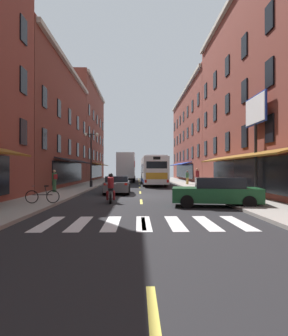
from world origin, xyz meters
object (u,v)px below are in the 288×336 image
Objects in this scene: bicycle_near at (43,196)px; sedan_near at (117,185)px; box_truck at (126,168)px; pedestrian_mid at (197,177)px; billboard_sign at (256,120)px; sedan_mid at (128,176)px; sedan_far at (217,192)px; pedestrian_far at (187,177)px; street_lamp_twin at (91,157)px; pedestrian_near at (54,180)px; transit_bus at (153,170)px; motorcycle_rider at (111,190)px.

sedan_near is at bearing 65.28° from bicycle_near.
pedestrian_mid is (7.44, -13.49, -0.99)m from box_truck.
sedan_mid is (-9.04, 33.12, -4.18)m from billboard_sign.
sedan_near is (0.08, -19.12, -1.39)m from box_truck.
pedestrian_far is at bearing 84.46° from sedan_far.
street_lamp_twin reaches higher than sedan_mid.
pedestrian_near is 1.08× the size of pedestrian_far.
transit_bus is at bearing 41.05° from street_lamp_twin.
motorcycle_rider is at bearing 28.45° from pedestrian_mid.
motorcycle_rider is (-3.35, -17.53, -1.04)m from transit_bus.
pedestrian_far is (12.13, 10.86, -0.10)m from pedestrian_near.
motorcycle_rider reaches higher than sedan_far.
sedan_near is 5.64m from motorcycle_rider.
pedestrian_far is at bearing -47.98° from box_truck.
billboard_sign is at bearing 7.22° from motorcycle_rider.
bicycle_near is 0.93× the size of pedestrian_mid.
pedestrian_near is at bearing 161.40° from billboard_sign.
pedestrian_far is (-0.05, 5.28, -0.16)m from pedestrian_mid.
billboard_sign is 16.02m from pedestrian_far.
motorcycle_rider is at bearing -172.78° from billboard_sign.
transit_bus is at bearing -64.48° from box_truck.
pedestrian_near is (-1.51, 7.23, 0.53)m from bicycle_near.
motorcycle_rider is at bearing -89.76° from box_truck.
pedestrian_near reaches higher than sedan_mid.
billboard_sign reaches higher than street_lamp_twin.
sedan_near is 2.31× the size of pedestrian_mid.
transit_bus is 2.55× the size of sedan_far.
sedan_far is at bearing -119.46° from pedestrian_far.
sedan_near is 4.83m from pedestrian_near.
pedestrian_near is at bearing -3.90° from pedestrian_mid.
motorcycle_rider is at bearing -100.81° from transit_bus.
sedan_mid reaches higher than bicycle_near.
transit_bus is at bearing 108.32° from billboard_sign.
box_truck is 4.39× the size of bicycle_near.
sedan_far is 2.65× the size of pedestrian_near.
bicycle_near is at bearing 177.09° from sedan_far.
sedan_far is (2.14, -19.51, -1.01)m from transit_bus.
bicycle_near is at bearing -109.31° from transit_bus.
pedestrian_near is at bearing -162.08° from pedestrian_far.
pedestrian_mid is 5.28m from pedestrian_far.
sedan_far is at bearing -80.99° from sedan_mid.
sedan_mid is 22.60m from street_lamp_twin.
street_lamp_twin is at bearing 104.44° from motorcycle_rider.
billboard_sign is at bearing 43.15° from sedan_far.
box_truck is 19.17m from sedan_near.
billboard_sign is 13.16m from bicycle_near.
box_truck is at bearing 101.82° from sedan_far.
sedan_far reaches higher than sedan_near.
pedestrian_mid is (10.67, 12.80, 0.59)m from bicycle_near.
billboard_sign is 3.67× the size of bicycle_near.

